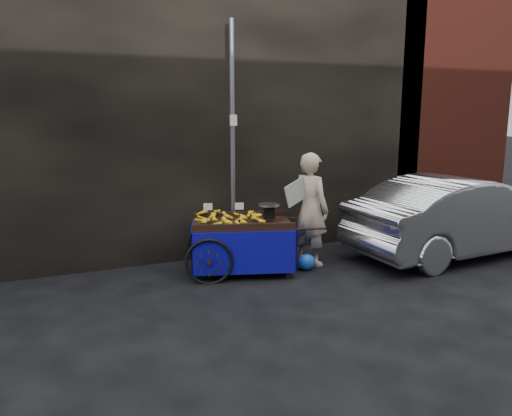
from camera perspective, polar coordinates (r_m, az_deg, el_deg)
name	(u,v)px	position (r m, az deg, el deg)	size (l,w,h in m)	color
ground	(246,286)	(7.50, -1.16, -8.87)	(80.00, 80.00, 0.00)	black
building_wall	(213,113)	(9.62, -4.99, 10.71)	(13.50, 2.00, 5.00)	black
street_pole	(233,144)	(8.38, -2.69, 7.31)	(0.12, 0.10, 4.00)	slate
banana_cart	(239,228)	(7.93, -1.97, -2.28)	(2.35, 1.57, 1.18)	black
vendor	(310,209)	(8.34, 6.21, -0.12)	(0.92, 0.81, 1.89)	#C8B294
plastic_bag	(307,262)	(8.20, 5.81, -6.18)	(0.29, 0.23, 0.26)	blue
parked_car	(461,216)	(9.61, 22.38, -0.84)	(1.50, 4.31, 1.42)	silver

